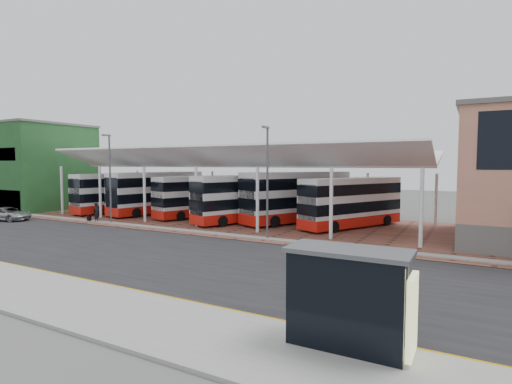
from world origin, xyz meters
TOP-DOWN VIEW (x-y plane):
  - ground at (0.00, 0.00)m, footprint 140.00×140.00m
  - road at (0.00, -1.00)m, footprint 120.00×14.00m
  - forecourt at (2.00, 13.00)m, footprint 72.00×16.00m
  - sidewalk at (0.00, -9.00)m, footprint 120.00×4.00m
  - north_kerb at (0.00, 6.20)m, footprint 120.00×0.80m
  - yellow_line_near at (0.00, -7.00)m, footprint 120.00×0.12m
  - yellow_line_far at (0.00, -6.70)m, footprint 120.00×0.12m
  - canopy at (-6.00, 13.94)m, footprint 37.00×11.63m
  - shop_green at (-30.00, 10.97)m, footprint 6.40×10.20m
  - shop_cream at (-36.50, 10.97)m, footprint 6.40×10.20m
  - lamp_west at (-14.00, 6.27)m, footprint 0.16×0.90m
  - lamp_east at (2.00, 6.27)m, footprint 0.16×0.90m
  - bus_0 at (-20.20, 12.95)m, footprint 4.14×10.74m
  - bus_1 at (-15.30, 13.72)m, footprint 4.54×11.20m
  - bus_2 at (-9.58, 13.99)m, footprint 5.31×10.32m
  - bus_3 at (-3.76, 12.96)m, footprint 6.23×10.62m
  - bus_4 at (0.61, 14.99)m, footprint 7.31×11.27m
  - bus_5 at (5.82, 14.48)m, footprint 6.65×10.19m
  - silver_car at (-24.38, 2.92)m, footprint 4.92×3.19m
  - pedestrian at (-15.66, 6.12)m, footprint 0.67×0.78m
  - suitcase at (-16.64, 6.02)m, footprint 0.35×0.25m
  - bus_shelter at (12.15, -8.03)m, footprint 3.60×1.67m

SIDE VIEW (x-z plane):
  - ground at x=0.00m, z-range 0.00..0.00m
  - road at x=0.00m, z-range 0.00..0.02m
  - yellow_line_near at x=0.00m, z-range 0.02..0.03m
  - yellow_line_far at x=0.00m, z-range 0.02..0.03m
  - forecourt at x=2.00m, z-range 0.00..0.06m
  - sidewalk at x=0.00m, z-range 0.00..0.14m
  - north_kerb at x=0.00m, z-range 0.00..0.14m
  - suitcase at x=-16.64m, z-range 0.06..0.67m
  - silver_car at x=-24.38m, z-range 0.02..1.28m
  - pedestrian at x=-15.66m, z-range 0.06..1.88m
  - bus_shelter at x=12.15m, z-range 0.49..3.36m
  - bus_2 at x=-9.58m, z-range 0.05..4.21m
  - bus_5 at x=5.82m, z-range 0.05..4.26m
  - bus_0 at x=-20.20m, z-range 0.05..4.37m
  - bus_3 at x=-3.76m, z-range 0.05..4.37m
  - bus_1 at x=-15.30m, z-range 0.05..4.55m
  - bus_4 at x=0.61m, z-range 0.05..4.69m
  - lamp_west at x=-14.00m, z-range 0.32..8.40m
  - lamp_east at x=2.00m, z-range 0.32..8.40m
  - shop_green at x=-30.00m, z-range 0.01..10.23m
  - shop_cream at x=-36.50m, z-range 0.01..10.23m
  - canopy at x=-6.00m, z-range 2.26..9.33m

